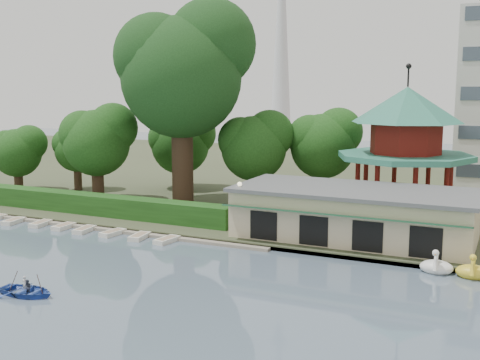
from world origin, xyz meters
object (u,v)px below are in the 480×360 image
Objects in this scene: big_tree at (184,67)px; rowboat_with_passengers at (26,287)px; dock at (90,226)px; pavilion at (406,138)px; boathouse at (354,213)px.

rowboat_with_passengers is (4.49, -26.27, -13.50)m from big_tree.
rowboat_with_passengers is (7.65, -15.28, 0.39)m from dock.
pavilion is 22.17m from big_tree.
boathouse is 3.64× the size of rowboat_with_passengers.
rowboat_with_passengers is (-14.35, -20.05, -1.85)m from boathouse.
big_tree is (-20.84, -3.81, 6.53)m from pavilion.
rowboat_with_passengers reaches higher than dock.
pavilion reaches higher than rowboat_with_passengers.
pavilion is 0.67× the size of big_tree.
pavilion is (24.00, 14.80, 7.36)m from dock.
rowboat_with_passengers is at bearing -80.31° from big_tree.
boathouse is (22.00, 4.77, 2.25)m from dock.
dock is 17.09m from rowboat_with_passengers.
boathouse is 23.01m from big_tree.
big_tree reaches higher than dock.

